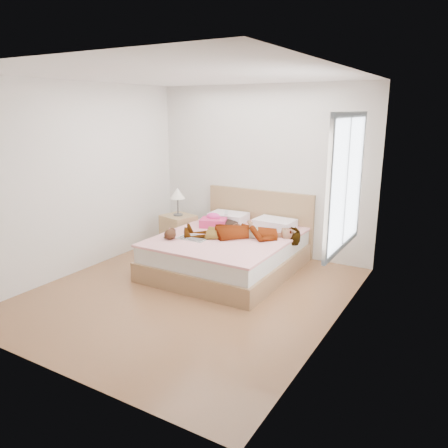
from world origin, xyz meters
name	(u,v)px	position (x,y,z in m)	size (l,w,h in m)	color
ground	(190,293)	(0.00, 0.00, 0.00)	(4.00, 4.00, 0.00)	#503019
woman	(243,229)	(0.21, 1.01, 0.62)	(0.61, 1.62, 0.22)	white
hair	(224,221)	(-0.36, 1.46, 0.55)	(0.48, 0.59, 0.09)	black
phone	(226,213)	(-0.29, 1.41, 0.71)	(0.05, 0.11, 0.01)	silver
room_shell	(346,183)	(1.77, 0.30, 1.50)	(4.00, 4.00, 4.00)	white
bed	(231,250)	(0.00, 1.04, 0.28)	(1.80, 2.08, 1.00)	olive
towel	(213,221)	(-0.44, 1.27, 0.59)	(0.46, 0.42, 0.20)	#D63A7F
magazine	(193,238)	(-0.34, 0.59, 0.52)	(0.42, 0.28, 0.02)	white
coffee_mug	(220,235)	(-0.02, 0.79, 0.56)	(0.13, 0.10, 0.10)	white
plush_toy	(170,234)	(-0.59, 0.41, 0.58)	(0.22, 0.28, 0.14)	black
nightstand	(179,230)	(-1.13, 1.32, 0.34)	(0.57, 0.53, 1.03)	olive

